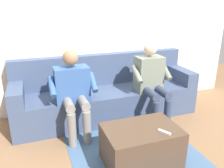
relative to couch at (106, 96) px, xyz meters
The scene contains 8 objects.
ground_plane 0.78m from the couch, 90.00° to the left, with size 8.00×8.00×0.00m, color #846042.
back_wall 1.15m from the couch, 90.00° to the right, with size 4.82×0.06×2.76m, color silver.
couch is the anchor object (origin of this frame).
coffee_table 1.18m from the couch, 90.00° to the left, with size 0.78×0.53×0.41m.
person_left_seated 0.72m from the couch, 147.14° to the left, with size 0.52×0.58×1.13m.
person_right_seated 0.72m from the couch, 32.55° to the left, with size 0.58×0.54×1.09m.
remote_white 1.34m from the couch, 97.30° to the left, with size 0.13×0.03×0.02m, color white.
floor_rug 1.07m from the couch, 90.00° to the left, with size 1.43×1.61×0.01m, color #426084.
Camera 1 is at (0.99, 2.92, 1.64)m, focal length 37.13 mm.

